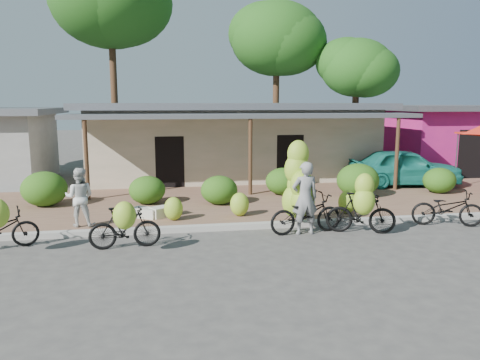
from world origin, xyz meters
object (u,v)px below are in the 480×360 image
(bike_center, at_px, (302,197))
(bystander, at_px, (80,197))
(tree_center_right, at_px, (273,37))
(teal_van, at_px, (404,167))
(vendor, at_px, (305,198))
(sack_near, at_px, (165,211))
(bike_left, at_px, (125,226))
(bike_far_right, at_px, (447,208))
(sack_far, at_px, (145,213))
(bike_right, at_px, (362,209))
(tree_near_right, at_px, (353,66))

(bike_center, xyz_separation_m, bystander, (-5.81, 1.04, -0.00))
(tree_center_right, height_order, teal_van, tree_center_right)
(tree_center_right, bearing_deg, teal_van, -72.67)
(teal_van, bearing_deg, vendor, 141.62)
(tree_center_right, bearing_deg, sack_near, -115.58)
(bike_center, relative_size, vendor, 1.26)
(bike_left, height_order, vendor, vendor)
(tree_center_right, relative_size, bystander, 5.72)
(bike_center, xyz_separation_m, bike_far_right, (4.14, -0.19, -0.41))
(vendor, xyz_separation_m, bystander, (-5.80, 1.34, -0.04))
(bike_far_right, height_order, vendor, vendor)
(vendor, bearing_deg, sack_near, -31.97)
(tree_center_right, xyz_separation_m, bystander, (-8.61, -14.01, -6.12))
(bike_far_right, bearing_deg, sack_far, 95.67)
(bike_left, xyz_separation_m, vendor, (4.51, 0.56, 0.39))
(bike_right, bearing_deg, vendor, 96.61)
(tree_near_right, xyz_separation_m, bike_center, (-6.79, -13.05, -4.42))
(bike_right, relative_size, sack_far, 2.48)
(tree_near_right, xyz_separation_m, bystander, (-12.61, -12.01, -4.42))
(tree_center_right, distance_m, sack_near, 16.23)
(bike_right, relative_size, vendor, 0.98)
(tree_center_right, distance_m, bystander, 17.55)
(bike_left, distance_m, bike_right, 5.94)
(tree_center_right, bearing_deg, bystander, -121.56)
(bike_left, distance_m, vendor, 4.56)
(bike_left, height_order, bystander, bystander)
(tree_center_right, xyz_separation_m, vendor, (-2.81, -15.35, -6.08))
(bike_center, xyz_separation_m, teal_van, (5.84, 5.28, -0.05))
(tree_near_right, bearing_deg, teal_van, -97.00)
(vendor, xyz_separation_m, teal_van, (5.86, 5.58, -0.09))
(tree_center_right, distance_m, tree_near_right, 4.78)
(bike_right, bearing_deg, bystander, 96.00)
(teal_van, bearing_deg, tree_near_right, 0.97)
(bike_left, bearing_deg, bystander, 29.27)
(bike_left, bearing_deg, sack_far, -13.30)
(tree_center_right, relative_size, sack_far, 12.01)
(tree_near_right, height_order, teal_van, tree_near_right)
(teal_van, bearing_deg, sack_far, 117.72)
(bike_far_right, bearing_deg, tree_near_right, 7.14)
(sack_near, xyz_separation_m, sack_far, (-0.56, -0.04, -0.01))
(vendor, bearing_deg, bike_center, -95.11)
(tree_near_right, distance_m, teal_van, 9.01)
(bike_right, distance_m, sack_far, 6.03)
(bike_far_right, relative_size, sack_near, 2.36)
(tree_near_right, bearing_deg, bike_far_right, -101.36)
(sack_near, bearing_deg, bystander, -162.58)
(bike_center, bearing_deg, vendor, 168.62)
(tree_center_right, xyz_separation_m, tree_near_right, (4.00, -2.00, -1.70))
(bike_center, xyz_separation_m, sack_near, (-3.58, 1.74, -0.64))
(bike_right, height_order, teal_van, bike_right)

